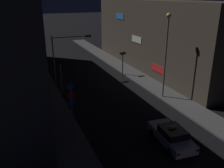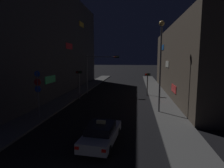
% 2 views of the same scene
% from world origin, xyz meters
% --- Properties ---
extents(sidewalk_left, '(2.75, 54.59, 0.16)m').
position_xyz_m(sidewalk_left, '(-6.24, 25.30, 0.08)').
color(sidewalk_left, '#4C4C4C').
rests_on(sidewalk_left, ground_plane).
extents(sidewalk_right, '(2.75, 54.59, 0.16)m').
position_xyz_m(sidewalk_right, '(6.24, 25.30, 0.08)').
color(sidewalk_right, '#4C4C4C').
rests_on(sidewalk_right, ground_plane).
extents(building_facade_right, '(6.10, 29.37, 10.00)m').
position_xyz_m(building_facade_right, '(10.63, 24.80, 5.00)').
color(building_facade_right, '#473D33').
rests_on(building_facade_right, ground_plane).
extents(taxi, '(2.19, 4.59, 1.62)m').
position_xyz_m(taxi, '(0.88, 6.56, 0.74)').
color(taxi, '#B7B7BC').
rests_on(taxi, ground_plane).
extents(traffic_light_overhead, '(5.07, 0.42, 5.96)m').
position_xyz_m(traffic_light_overhead, '(-2.77, 23.94, 4.29)').
color(traffic_light_overhead, slate).
rests_on(traffic_light_overhead, ground_plane).
extents(traffic_light_left_kerb, '(0.80, 0.42, 3.90)m').
position_xyz_m(traffic_light_left_kerb, '(-4.62, 19.80, 2.78)').
color(traffic_light_left_kerb, slate).
rests_on(traffic_light_left_kerb, ground_plane).
extents(traffic_light_right_kerb, '(0.80, 0.42, 3.41)m').
position_xyz_m(traffic_light_right_kerb, '(4.62, 23.13, 2.47)').
color(traffic_light_right_kerb, slate).
rests_on(traffic_light_right_kerb, ground_plane).
extents(sign_pole_left, '(0.63, 0.10, 4.25)m').
position_xyz_m(sign_pole_left, '(-5.59, 10.78, 2.72)').
color(sign_pole_left, slate).
rests_on(sign_pole_left, sidewalk_left).
extents(street_lamp_near_block, '(0.51, 0.51, 8.87)m').
position_xyz_m(street_lamp_near_block, '(5.34, 14.27, 6.03)').
color(street_lamp_near_block, slate).
rests_on(street_lamp_near_block, sidewalk_right).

